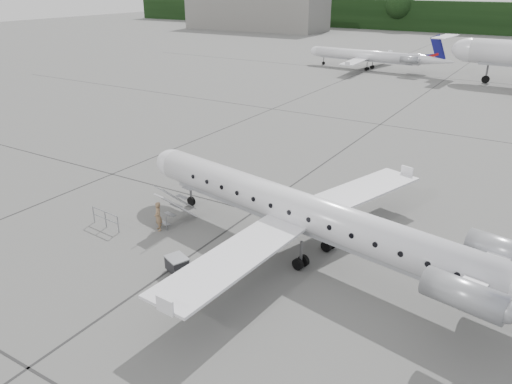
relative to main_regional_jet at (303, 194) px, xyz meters
The scene contains 8 objects.
ground 4.51m from the main_regional_jet, 66.06° to the right, with size 320.00×320.00×0.00m, color #5C5C59.
terminal_building 127.38m from the main_regional_jet, 122.67° to the left, with size 40.00×14.00×10.00m, color slate.
main_regional_jet is the anchor object (origin of this frame).
airstair 8.13m from the main_regional_jet, behind, with size 0.85×2.33×2.08m, color silver, non-canonical shape.
passenger 8.62m from the main_regional_jet, 166.25° to the right, with size 0.62×0.41×1.70m, color #866849.
safety_railing 11.67m from the main_regional_jet, 163.02° to the right, with size 2.20×0.08×1.00m, color gray, non-canonical shape.
baggage_cart 7.08m from the main_regional_jet, 131.05° to the right, with size 1.02×0.83×0.88m, color black, non-canonical shape.
bg_regional_left 60.34m from the main_regional_jet, 107.12° to the left, with size 22.33×16.08×5.86m, color silver, non-canonical shape.
Camera 1 is at (8.69, -17.82, 13.12)m, focal length 35.00 mm.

